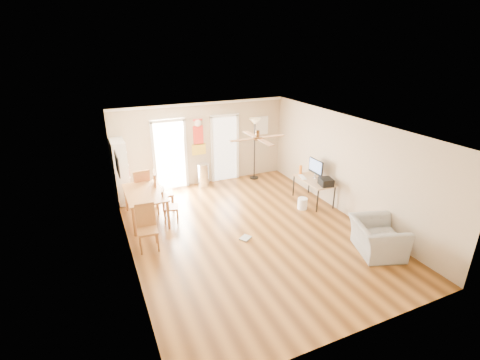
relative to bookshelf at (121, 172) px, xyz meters
name	(u,v)px	position (x,y,z in m)	size (l,w,h in m)	color
floor	(250,232)	(2.55, -3.09, -0.90)	(7.00, 7.00, 0.00)	brown
ceiling	(251,127)	(2.55, -3.09, 1.70)	(5.50, 7.00, 0.00)	silver
wall_back	(202,144)	(2.55, 0.41, 0.40)	(5.50, 0.04, 2.60)	beige
wall_front	(357,268)	(2.55, -6.59, 0.40)	(5.50, 0.04, 2.60)	beige
wall_left	(126,204)	(-0.20, -3.09, 0.40)	(0.04, 7.00, 2.60)	beige
wall_right	(346,166)	(5.30, -3.09, 0.40)	(0.04, 7.00, 2.60)	beige
crown_molding	(251,129)	(2.55, -3.09, 1.66)	(5.50, 7.00, 0.08)	white
kitchen_doorway	(170,156)	(1.50, 0.39, 0.15)	(0.90, 0.10, 2.10)	white
bathroom_doorway	(225,149)	(3.30, 0.39, 0.15)	(0.80, 0.10, 2.10)	white
wall_decal	(198,137)	(2.42, 0.39, 0.65)	(0.46, 0.03, 1.10)	red
ac_grille	(261,126)	(4.60, 0.38, 0.80)	(0.50, 0.04, 0.60)	white
framed_poster	(117,164)	(-0.18, -1.69, 0.80)	(0.04, 0.66, 0.48)	black
ceiling_fan	(258,138)	(2.55, -3.39, 1.53)	(1.24, 1.24, 0.20)	#593819
bookshelf	(121,172)	(0.00, 0.00, 0.00)	(0.36, 0.81, 1.81)	silver
dining_table	(146,206)	(0.40, -1.40, -0.52)	(0.93, 1.55, 0.78)	brown
dining_chair_right_a	(164,191)	(0.95, -1.07, -0.34)	(0.46, 0.46, 1.13)	#AA6837
dining_chair_right_b	(171,205)	(0.95, -1.77, -0.45)	(0.37, 0.37, 0.90)	#995A31
dining_chair_near	(147,228)	(0.19, -2.82, -0.39)	(0.43, 0.43, 1.03)	#AA6A36
dining_chair_far	(141,187)	(0.45, -0.47, -0.37)	(0.44, 0.44, 1.07)	#A96536
trash_can	(203,175)	(2.44, 0.11, -0.53)	(0.35, 0.35, 0.75)	silver
torchiere_lamp	(255,149)	(4.22, 0.08, 0.11)	(0.38, 0.38, 2.03)	black
computer_desk	(313,191)	(4.93, -2.27, -0.57)	(0.63, 1.26, 0.68)	tan
imac	(316,169)	(5.02, -2.19, 0.06)	(0.08, 0.61, 0.57)	black
keyboard	(302,177)	(4.75, -1.96, -0.22)	(0.13, 0.40, 0.01)	silver
printer	(326,182)	(5.00, -2.71, -0.13)	(0.32, 0.38, 0.19)	black
orange_bottle	(301,170)	(4.85, -1.70, -0.10)	(0.09, 0.09, 0.26)	orange
wastebasket_a	(302,203)	(4.42, -2.52, -0.75)	(0.27, 0.27, 0.31)	white
floor_cloth	(245,238)	(2.32, -3.32, -0.89)	(0.26, 0.20, 0.04)	gray
armchair	(377,238)	(4.70, -4.97, -0.54)	(1.11, 0.97, 0.72)	gray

